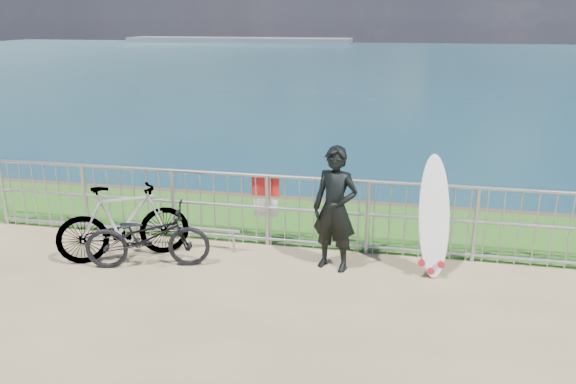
% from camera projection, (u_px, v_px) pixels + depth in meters
% --- Properties ---
extents(grass_strip, '(120.00, 120.00, 0.00)m').
position_uv_depth(grass_strip, '(311.00, 222.00, 9.52)').
color(grass_strip, '#255818').
rests_on(grass_strip, ground).
extents(seascape, '(260.00, 260.00, 5.00)m').
position_uv_depth(seascape, '(239.00, 43.00, 154.32)').
color(seascape, brown).
rests_on(seascape, ground).
extents(railing, '(10.06, 0.10, 1.13)m').
position_uv_depth(railing, '(301.00, 211.00, 8.32)').
color(railing, '#979A9F').
rests_on(railing, ground).
extents(surfer, '(0.72, 0.57, 1.72)m').
position_uv_depth(surfer, '(335.00, 209.00, 7.56)').
color(surfer, black).
rests_on(surfer, ground).
extents(surfboard, '(0.53, 0.50, 1.65)m').
position_uv_depth(surfboard, '(434.00, 221.00, 7.41)').
color(surfboard, white).
rests_on(surfboard, ground).
extents(bicycle_near, '(1.80, 1.04, 0.89)m').
position_uv_depth(bicycle_near, '(147.00, 237.00, 7.73)').
color(bicycle_near, black).
rests_on(bicycle_near, ground).
extents(bicycle_far, '(1.85, 1.38, 1.11)m').
position_uv_depth(bicycle_far, '(123.00, 222.00, 7.96)').
color(bicycle_far, black).
rests_on(bicycle_far, ground).
extents(bike_rack, '(1.73, 0.05, 0.36)m').
position_uv_depth(bike_rack, '(184.00, 230.00, 8.37)').
color(bike_rack, '#979A9F').
rests_on(bike_rack, ground).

